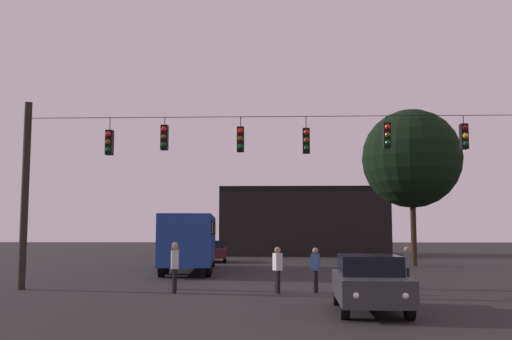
% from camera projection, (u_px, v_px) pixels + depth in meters
% --- Properties ---
extents(ground_plane, '(168.00, 168.00, 0.00)m').
position_uv_depth(ground_plane, '(278.00, 271.00, 32.28)').
color(ground_plane, black).
rests_on(ground_plane, ground).
extents(overhead_signal_span, '(19.50, 0.44, 7.12)m').
position_uv_depth(overhead_signal_span, '(278.00, 174.00, 22.09)').
color(overhead_signal_span, black).
rests_on(overhead_signal_span, ground).
extents(city_bus, '(3.41, 11.17, 3.00)m').
position_uv_depth(city_bus, '(191.00, 237.00, 32.37)').
color(city_bus, navy).
rests_on(city_bus, ground).
extents(car_near_right, '(1.96, 4.39, 1.52)m').
position_uv_depth(car_near_right, '(370.00, 282.00, 16.04)').
color(car_near_right, '#2D2D33').
rests_on(car_near_right, ground).
extents(car_far_left, '(2.18, 4.46, 1.52)m').
position_uv_depth(car_far_left, '(214.00, 251.00, 41.93)').
color(car_far_left, '#511919').
rests_on(car_far_left, ground).
extents(pedestrian_crossing_left, '(0.35, 0.42, 1.62)m').
position_uv_depth(pedestrian_crossing_left, '(278.00, 267.00, 20.71)').
color(pedestrian_crossing_left, black).
rests_on(pedestrian_crossing_left, ground).
extents(pedestrian_crossing_center, '(0.33, 0.41, 1.59)m').
position_uv_depth(pedestrian_crossing_center, '(407.00, 265.00, 22.30)').
color(pedestrian_crossing_center, black).
rests_on(pedestrian_crossing_center, ground).
extents(pedestrian_crossing_right, '(0.33, 0.41, 1.73)m').
position_uv_depth(pedestrian_crossing_right, '(175.00, 265.00, 20.78)').
color(pedestrian_crossing_right, black).
rests_on(pedestrian_crossing_right, ground).
extents(pedestrian_near_bus, '(0.28, 0.39, 1.76)m').
position_uv_depth(pedestrian_near_bus, '(175.00, 262.00, 22.21)').
color(pedestrian_near_bus, black).
rests_on(pedestrian_near_bus, ground).
extents(pedestrian_trailing, '(0.34, 0.42, 1.59)m').
position_uv_depth(pedestrian_trailing, '(315.00, 267.00, 20.99)').
color(pedestrian_trailing, black).
rests_on(pedestrian_trailing, ground).
extents(corner_building, '(14.93, 9.56, 6.11)m').
position_uv_depth(corner_building, '(303.00, 222.00, 55.62)').
color(corner_building, black).
rests_on(corner_building, ground).
extents(tree_left_silhouette, '(6.31, 6.31, 9.96)m').
position_uv_depth(tree_left_silhouette, '(412.00, 159.00, 37.64)').
color(tree_left_silhouette, '#2D2116').
rests_on(tree_left_silhouette, ground).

